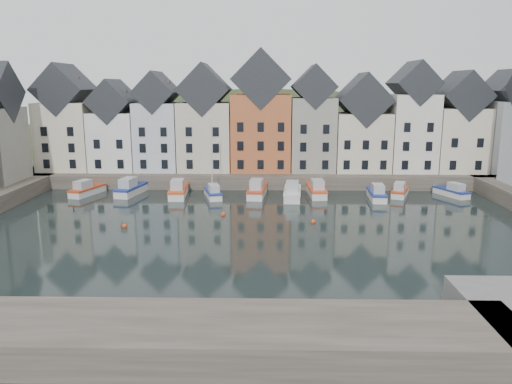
{
  "coord_description": "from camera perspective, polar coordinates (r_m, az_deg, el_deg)",
  "views": [
    {
      "loc": [
        0.87,
        -47.14,
        14.66
      ],
      "look_at": [
        -0.22,
        6.0,
        3.21
      ],
      "focal_mm": 35.0,
      "sensor_mm": 36.0,
      "label": 1
    }
  ],
  "objects": [
    {
      "name": "boat_d",
      "position": [
        66.26,
        -4.93,
        -0.07
      ],
      "size": [
        3.06,
        5.75,
        10.51
      ],
      "rotation": [
        0.0,
        0.0,
        0.26
      ],
      "color": "silver",
      "rests_on": "ground"
    },
    {
      "name": "hillside",
      "position": [
        108.18,
        0.67,
        -5.39
      ],
      "size": [
        153.6,
        70.4,
        64.0
      ],
      "color": "#24361B",
      "rests_on": "ground"
    },
    {
      "name": "boat_b",
      "position": [
        70.05,
        -14.1,
        0.36
      ],
      "size": [
        3.4,
        7.15,
        2.64
      ],
      "rotation": [
        0.0,
        0.0,
        -0.19
      ],
      "color": "silver",
      "rests_on": "ground"
    },
    {
      "name": "boat_j",
      "position": [
        71.85,
        21.51,
        0.04
      ],
      "size": [
        3.66,
        5.72,
        2.1
      ],
      "rotation": [
        0.0,
        0.0,
        0.39
      ],
      "color": "silver",
      "rests_on": "ground"
    },
    {
      "name": "mooring_buoys",
      "position": [
        54.66,
        -3.99,
        -3.27
      ],
      "size": [
        20.5,
        5.5,
        0.5
      ],
      "color": "#DC4919",
      "rests_on": "ground"
    },
    {
      "name": "boat_e",
      "position": [
        66.8,
        0.13,
        0.18
      ],
      "size": [
        2.8,
        7.11,
        2.66
      ],
      "rotation": [
        0.0,
        0.0,
        -0.09
      ],
      "color": "silver",
      "rests_on": "ground"
    },
    {
      "name": "boat_f",
      "position": [
        65.53,
        4.18,
        -0.09
      ],
      "size": [
        2.66,
        7.1,
        2.67
      ],
      "rotation": [
        0.0,
        0.0,
        -0.07
      ],
      "color": "silver",
      "rests_on": "ground"
    },
    {
      "name": "boat_g",
      "position": [
        67.59,
        6.93,
        0.21
      ],
      "size": [
        2.36,
        6.77,
        2.57
      ],
      "rotation": [
        0.0,
        0.0,
        0.04
      ],
      "color": "silver",
      "rests_on": "ground"
    },
    {
      "name": "boat_c",
      "position": [
        67.48,
        -8.87,
        0.15
      ],
      "size": [
        2.62,
        7.06,
        2.66
      ],
      "rotation": [
        0.0,
        0.0,
        0.07
      ],
      "color": "silver",
      "rests_on": "ground"
    },
    {
      "name": "boat_i",
      "position": [
        69.77,
        16.13,
        0.08
      ],
      "size": [
        3.72,
        5.88,
        2.16
      ],
      "rotation": [
        0.0,
        0.0,
        -0.38
      ],
      "color": "silver",
      "rests_on": "ground"
    },
    {
      "name": "near_wall",
      "position": [
        30.61,
        -20.52,
        -15.18
      ],
      "size": [
        50.0,
        6.0,
        2.0
      ],
      "primitive_type": "cube",
      "color": "#443C34",
      "rests_on": "ground"
    },
    {
      "name": "ground",
      "position": [
        49.38,
        0.11,
        -5.12
      ],
      "size": [
        260.0,
        260.0,
        0.0
      ],
      "primitive_type": "plane",
      "color": "black",
      "rests_on": "ground"
    },
    {
      "name": "far_quay",
      "position": [
        78.35,
        0.52,
        2.12
      ],
      "size": [
        90.0,
        16.0,
        2.0
      ],
      "primitive_type": "cube",
      "color": "#443C34",
      "rests_on": "ground"
    },
    {
      "name": "boat_h",
      "position": [
        66.88,
        13.64,
        -0.24
      ],
      "size": [
        2.3,
        6.26,
        2.36
      ],
      "rotation": [
        0.0,
        0.0,
        -0.06
      ],
      "color": "silver",
      "rests_on": "ground"
    },
    {
      "name": "far_terrace",
      "position": [
        75.4,
        2.98,
        7.74
      ],
      "size": [
        72.37,
        8.16,
        17.78
      ],
      "color": "beige",
      "rests_on": "far_quay"
    },
    {
      "name": "boat_a",
      "position": [
        71.43,
        -18.79,
        0.23
      ],
      "size": [
        3.6,
        6.41,
        2.35
      ],
      "rotation": [
        0.0,
        0.0,
        -0.29
      ],
      "color": "silver",
      "rests_on": "ground"
    }
  ]
}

